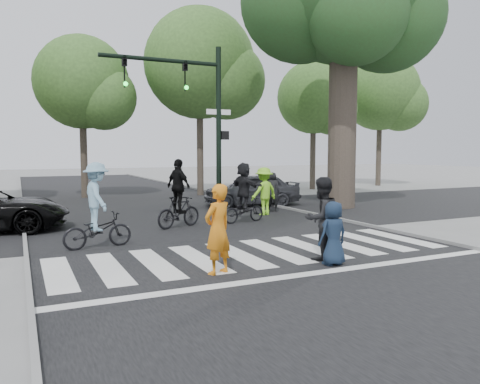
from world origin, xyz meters
The scene contains 20 objects.
ground centered at (0.00, 0.00, 0.00)m, with size 120.00×120.00×0.00m, color gray.
road_stem centered at (0.00, 5.00, 0.01)m, with size 10.00×70.00×0.01m, color black.
road_cross centered at (0.00, 8.00, 0.01)m, with size 70.00×10.00×0.01m, color black.
curb_left centered at (-5.05, 5.00, 0.05)m, with size 0.10×70.00×0.10m, color gray.
curb_right centered at (5.05, 5.00, 0.05)m, with size 0.10×70.00×0.10m, color gray.
crosswalk centered at (0.00, 0.66, 0.01)m, with size 10.00×3.85×0.01m.
traffic_signal centered at (0.35, 6.20, 3.90)m, with size 4.45×0.29×6.00m.
bg_tree_2 centered at (-1.76, 16.62, 5.78)m, with size 5.04×4.80×8.40m.
bg_tree_3 centered at (4.31, 15.27, 6.94)m, with size 6.30×6.00×10.20m.
bg_tree_4 centered at (12.23, 16.12, 5.64)m, with size 4.83×4.60×8.15m.
bg_tree_5 centered at (18.27, 16.69, 6.36)m, with size 5.67×5.40×9.30m.
pedestrian_woman centered at (-1.60, -0.39, 0.90)m, with size 0.66×0.43×1.81m, color orange.
pedestrian_child centered at (0.92, -0.79, 0.69)m, with size 0.68×0.44×1.39m, color #17263C.
pedestrian_adult centered at (1.00, -0.24, 0.94)m, with size 0.91×0.71×1.88m, color black.
cyclist_left centered at (-3.38, 3.22, 0.94)m, with size 1.78×1.19×2.18m.
cyclist_mid centered at (-0.54, 5.37, 0.91)m, with size 1.75×1.11×2.21m.
cyclist_right centered at (1.81, 5.45, 0.92)m, with size 1.71×1.58×2.07m.
car_grey centered at (4.30, 9.76, 0.73)m, with size 1.72×4.29×1.46m, color #383A3F.
bystander_hivis centered at (3.33, 6.81, 0.92)m, with size 1.18×0.68×1.83m, color #8BE32A.
bystander_dark centered at (4.14, 7.58, 0.80)m, with size 0.58×0.38×1.60m, color black.
Camera 1 is at (-5.14, -8.87, 2.46)m, focal length 35.00 mm.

